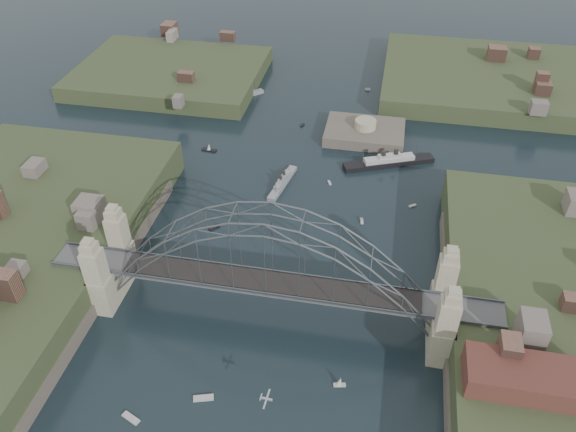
% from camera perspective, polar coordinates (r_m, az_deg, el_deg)
% --- Properties ---
extents(ground, '(500.00, 500.00, 0.00)m').
position_cam_1_polar(ground, '(111.87, -1.78, -9.68)').
color(ground, black).
rests_on(ground, ground).
extents(bridge, '(84.00, 13.80, 24.60)m').
position_cam_1_polar(bridge, '(103.03, -1.92, -5.10)').
color(bridge, '#525254').
rests_on(bridge, ground).
extents(headland_nw, '(60.00, 45.00, 9.00)m').
position_cam_1_polar(headland_nw, '(200.56, -11.62, 13.26)').
color(headland_nw, '#333F22').
rests_on(headland_nw, ground).
extents(headland_ne, '(70.00, 55.00, 9.50)m').
position_cam_1_polar(headland_ne, '(203.02, 19.61, 12.21)').
color(headland_ne, '#333F22').
rests_on(headland_ne, ground).
extents(fort_island, '(22.00, 16.00, 9.40)m').
position_cam_1_polar(fort_island, '(165.43, 7.60, 7.71)').
color(fort_island, '#544B41').
rests_on(fort_island, ground).
extents(wharf_shed, '(20.00, 8.00, 4.00)m').
position_cam_1_polar(wharf_shed, '(97.46, 23.17, -14.69)').
color(wharf_shed, '#592D26').
rests_on(wharf_shed, shore_east).
extents(naval_cruiser_near, '(4.75, 15.51, 4.62)m').
position_cam_1_polar(naval_cruiser_near, '(143.68, -0.56, 3.36)').
color(naval_cruiser_near, '#92969A').
rests_on(naval_cruiser_near, ground).
extents(naval_cruiser_far, '(11.38, 10.73, 4.64)m').
position_cam_1_polar(naval_cruiser_far, '(185.83, -4.45, 11.93)').
color(naval_cruiser_far, '#92969A').
rests_on(naval_cruiser_far, ground).
extents(ocean_liner, '(23.81, 12.60, 6.00)m').
position_cam_1_polar(ocean_liner, '(153.46, 10.02, 5.33)').
color(ocean_liner, black).
rests_on(ocean_liner, ground).
extents(aeroplane, '(1.92, 3.61, 0.52)m').
position_cam_1_polar(aeroplane, '(91.74, -2.28, -17.74)').
color(aeroplane, '#B4B8BC').
extents(small_boat_a, '(2.44, 2.75, 0.45)m').
position_cam_1_polar(small_boat_a, '(131.47, -7.38, -1.16)').
color(small_boat_a, '#B8B8B4').
rests_on(small_boat_a, ground).
extents(small_boat_b, '(1.04, 2.10, 1.43)m').
position_cam_1_polar(small_boat_b, '(133.23, 7.37, -0.46)').
color(small_boat_b, '#B8B8B4').
rests_on(small_boat_b, ground).
extents(small_boat_c, '(3.57, 2.06, 0.45)m').
position_cam_1_polar(small_boat_c, '(101.04, -8.43, -17.53)').
color(small_boat_c, '#B8B8B4').
rests_on(small_boat_c, ground).
extents(small_boat_d, '(1.88, 1.61, 0.45)m').
position_cam_1_polar(small_boat_d, '(140.03, 12.32, 0.99)').
color(small_boat_d, '#B8B8B4').
rests_on(small_boat_d, ground).
extents(small_boat_e, '(4.11, 1.65, 2.38)m').
position_cam_1_polar(small_boat_e, '(158.78, -7.87, 6.66)').
color(small_boat_e, '#B8B8B4').
rests_on(small_boat_e, ground).
extents(small_boat_f, '(1.23, 1.82, 0.45)m').
position_cam_1_polar(small_boat_f, '(144.92, 4.16, 3.32)').
color(small_boat_f, '#B8B8B4').
rests_on(small_boat_f, ground).
extents(small_boat_h, '(1.08, 2.03, 0.45)m').
position_cam_1_polar(small_boat_h, '(169.46, 1.45, 9.04)').
color(small_boat_h, '#B8B8B4').
rests_on(small_boat_h, ground).
extents(small_boat_i, '(2.37, 1.75, 0.45)m').
position_cam_1_polar(small_boat_i, '(118.17, 13.44, -7.63)').
color(small_boat_i, '#B8B8B4').
rests_on(small_boat_i, ground).
extents(small_boat_j, '(3.38, 2.21, 0.45)m').
position_cam_1_polar(small_boat_j, '(101.26, -15.40, -18.88)').
color(small_boat_j, '#B8B8B4').
rests_on(small_boat_j, ground).
extents(small_boat_k, '(1.76, 0.60, 1.43)m').
position_cam_1_polar(small_boat_k, '(191.68, 7.97, 12.40)').
color(small_boat_k, '#B8B8B4').
rests_on(small_boat_k, ground).
extents(small_boat_l, '(2.54, 1.04, 0.45)m').
position_cam_1_polar(small_boat_l, '(145.51, -14.76, 2.15)').
color(small_boat_l, '#B8B8B4').
rests_on(small_boat_l, ground).
extents(small_boat_m, '(2.20, 1.24, 2.38)m').
position_cam_1_polar(small_boat_m, '(101.25, 5.19, -16.20)').
color(small_boat_m, '#B8B8B4').
rests_on(small_boat_m, ground).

